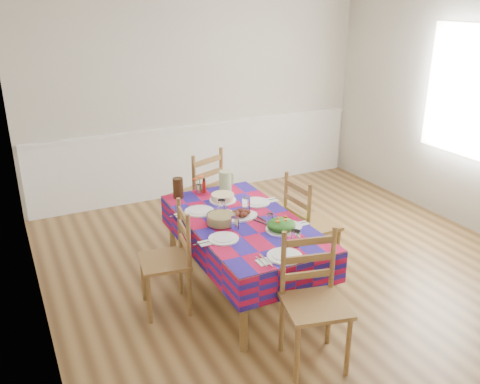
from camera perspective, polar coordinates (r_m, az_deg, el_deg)
name	(u,v)px	position (r m, az deg, el deg)	size (l,w,h in m)	color
room	(311,137)	(4.35, 7.93, 6.12)	(4.58, 5.08, 2.78)	brown
wainscot	(202,156)	(6.71, -4.31, 4.03)	(4.41, 0.06, 0.92)	white
window_right	(471,92)	(6.03, 24.51, 10.14)	(1.40, 1.40, 0.00)	white
dining_table	(243,228)	(4.40, 0.36, -4.03)	(0.92, 1.71, 0.67)	brown
setting_near_head	(288,250)	(3.84, 5.40, -6.45)	(0.43, 0.29, 0.13)	white
setting_left_near	(227,233)	(4.07, -1.45, -4.65)	(0.45, 0.26, 0.12)	white
setting_left_far	(207,210)	(4.51, -3.75, -1.99)	(0.48, 0.29, 0.13)	white
setting_right_near	(283,223)	(4.26, 4.83, -3.54)	(0.40, 0.23, 0.10)	white
setting_right_far	(253,203)	(4.65, 1.51, -1.24)	(0.48, 0.28, 0.12)	white
meat_platter	(240,214)	(4.41, 0.03, -2.54)	(0.31, 0.23, 0.06)	white
salad_platter	(281,226)	(4.18, 4.66, -3.77)	(0.26, 0.26, 0.11)	white
pasta_bowl	(221,219)	(4.28, -2.14, -3.08)	(0.25, 0.25, 0.09)	white
cake	(223,198)	(4.75, -1.95, -0.63)	(0.25, 0.25, 0.07)	white
serving_utensils	(263,221)	(4.34, 2.59, -3.32)	(0.13, 0.29, 0.01)	black
flower_vase	(199,187)	(4.89, -4.63, 0.60)	(0.13, 0.10, 0.20)	white
hot_sauce	(204,186)	(4.95, -4.06, 0.73)	(0.03, 0.03, 0.14)	#B6190E
green_pitcher	(225,181)	(4.95, -1.67, 1.19)	(0.12, 0.12, 0.21)	#ADC98D
tea_pitcher	(178,188)	(4.84, -6.97, 0.44)	(0.10, 0.10, 0.20)	black
name_card	(296,261)	(3.73, 6.35, -7.74)	(0.07, 0.02, 0.01)	white
chair_near	(313,302)	(3.65, 8.24, -12.10)	(0.51, 0.50, 0.97)	brown
chair_far	(199,196)	(5.34, -4.64, -0.46)	(0.57, 0.56, 1.02)	brown
chair_left	(169,260)	(4.23, -7.93, -7.56)	(0.44, 0.45, 0.91)	brown
chair_right	(308,225)	(4.76, 7.68, -3.74)	(0.42, 0.44, 0.97)	brown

